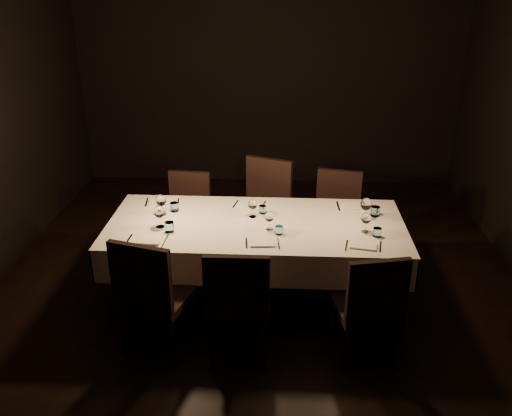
# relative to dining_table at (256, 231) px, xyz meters

# --- Properties ---
(room) EXTENTS (5.01, 6.01, 3.01)m
(room) POSITION_rel_dining_table_xyz_m (0.00, 0.00, 0.81)
(room) COLOR black
(room) RESTS_ON ground
(dining_table) EXTENTS (2.52, 1.12, 0.76)m
(dining_table) POSITION_rel_dining_table_xyz_m (0.00, 0.00, 0.00)
(dining_table) COLOR black
(dining_table) RESTS_ON ground
(chair_near_left) EXTENTS (0.59, 0.59, 1.00)m
(chair_near_left) POSITION_rel_dining_table_xyz_m (-0.74, -0.78, -0.14)
(chair_near_left) COLOR black
(chair_near_left) RESTS_ON ground
(place_setting_near_left) EXTENTS (0.34, 0.41, 0.19)m
(place_setting_near_left) POSITION_rel_dining_table_xyz_m (-0.79, -0.22, 0.15)
(place_setting_near_left) COLOR silver
(place_setting_near_left) RESTS_ON dining_table
(chair_near_center) EXTENTS (0.47, 0.47, 0.96)m
(chair_near_center) POSITION_rel_dining_table_xyz_m (-0.09, -0.84, -0.16)
(chair_near_center) COLOR black
(chair_near_center) RESTS_ON ground
(place_setting_near_center) EXTENTS (0.30, 0.39, 0.16)m
(place_setting_near_center) POSITION_rel_dining_table_xyz_m (0.12, -0.22, 0.14)
(place_setting_near_center) COLOR silver
(place_setting_near_center) RESTS_ON dining_table
(chair_near_right) EXTENTS (0.53, 0.53, 0.93)m
(chair_near_right) POSITION_rel_dining_table_xyz_m (0.88, -0.79, -0.17)
(chair_near_right) COLOR black
(chair_near_right) RESTS_ON ground
(place_setting_near_right) EXTENTS (0.32, 0.39, 0.17)m
(place_setting_near_right) POSITION_rel_dining_table_xyz_m (0.91, -0.22, 0.14)
(place_setting_near_right) COLOR silver
(place_setting_near_right) RESTS_ON dining_table
(chair_far_left) EXTENTS (0.45, 0.45, 0.88)m
(chair_far_left) POSITION_rel_dining_table_xyz_m (-0.73, 0.82, -0.20)
(chair_far_left) COLOR black
(chair_far_left) RESTS_ON ground
(place_setting_far_left) EXTENTS (0.35, 0.41, 0.19)m
(place_setting_far_left) POSITION_rel_dining_table_xyz_m (-0.83, 0.22, 0.15)
(place_setting_far_left) COLOR silver
(place_setting_far_left) RESTS_ON dining_table
(chair_far_center) EXTENTS (0.63, 0.63, 1.01)m
(chair_far_center) POSITION_rel_dining_table_xyz_m (0.03, 0.85, -0.13)
(chair_far_center) COLOR black
(chair_far_center) RESTS_ON ground
(place_setting_far_center) EXTENTS (0.31, 0.39, 0.17)m
(place_setting_far_center) POSITION_rel_dining_table_xyz_m (-0.03, 0.22, 0.14)
(place_setting_far_center) COLOR silver
(place_setting_far_center) RESTS_ON dining_table
(chair_far_right) EXTENTS (0.52, 0.52, 0.93)m
(chair_far_right) POSITION_rel_dining_table_xyz_m (0.76, 0.79, -0.17)
(chair_far_right) COLOR black
(chair_far_right) RESTS_ON ground
(place_setting_far_right) EXTENTS (0.36, 0.42, 0.20)m
(place_setting_far_right) POSITION_rel_dining_table_xyz_m (0.94, 0.22, 0.15)
(place_setting_far_right) COLOR silver
(place_setting_far_right) RESTS_ON dining_table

